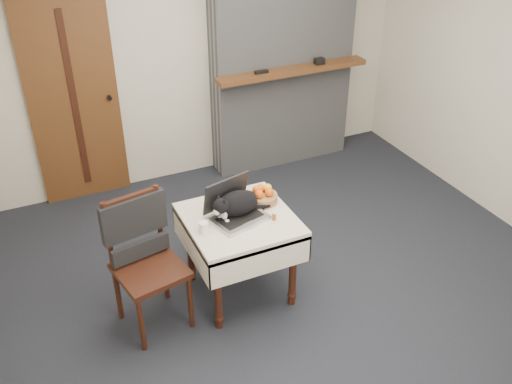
% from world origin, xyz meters
% --- Properties ---
extents(ground, '(4.50, 4.50, 0.00)m').
position_xyz_m(ground, '(0.00, 0.00, 0.00)').
color(ground, black).
rests_on(ground, ground).
extents(room_shell, '(4.52, 4.01, 2.61)m').
position_xyz_m(room_shell, '(0.00, 0.46, 1.76)').
color(room_shell, beige).
rests_on(room_shell, ground).
extents(door, '(0.82, 0.10, 2.00)m').
position_xyz_m(door, '(-1.20, 1.97, 1.00)').
color(door, brown).
rests_on(door, ground).
extents(chimney, '(1.62, 0.48, 2.60)m').
position_xyz_m(chimney, '(0.90, 1.85, 1.30)').
color(chimney, gray).
rests_on(chimney, ground).
extents(side_table, '(0.78, 0.78, 0.70)m').
position_xyz_m(side_table, '(-0.40, -0.02, 0.59)').
color(side_table, '#331B0E').
rests_on(side_table, ground).
extents(laptop, '(0.46, 0.42, 0.29)m').
position_xyz_m(laptop, '(-0.42, 0.01, 0.77)').
color(laptop, '#B7B7BC').
rests_on(laptop, side_table).
extents(cat, '(0.48, 0.27, 0.23)m').
position_xyz_m(cat, '(-0.39, 0.02, 0.80)').
color(cat, black).
rests_on(cat, side_table).
extents(cream_jar, '(0.07, 0.07, 0.08)m').
position_xyz_m(cream_jar, '(-0.69, -0.08, 0.74)').
color(cream_jar, white).
rests_on(cream_jar, side_table).
extents(pill_bottle, '(0.03, 0.03, 0.07)m').
position_xyz_m(pill_bottle, '(-0.18, -0.15, 0.73)').
color(pill_bottle, '#9B3E13').
rests_on(pill_bottle, side_table).
extents(fruit_basket, '(0.22, 0.22, 0.13)m').
position_xyz_m(fruit_basket, '(-0.14, 0.11, 0.75)').
color(fruit_basket, '#A67942').
rests_on(fruit_basket, side_table).
extents(desk_clutter, '(0.12, 0.12, 0.01)m').
position_xyz_m(desk_clutter, '(-0.17, 0.07, 0.70)').
color(desk_clutter, black).
rests_on(desk_clutter, side_table).
extents(chair, '(0.54, 0.53, 1.02)m').
position_xyz_m(chair, '(-1.12, 0.03, 0.65)').
color(chair, '#331B0E').
rests_on(chair, ground).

